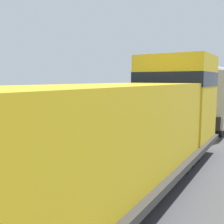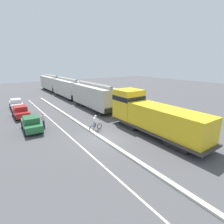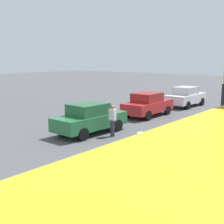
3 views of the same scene
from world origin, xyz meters
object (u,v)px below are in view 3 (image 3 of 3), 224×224
at_px(parked_car_green, 90,118).
at_px(parked_car_red, 148,104).
at_px(cyclist, 139,160).
at_px(pedestrian_by_cars, 113,120).
at_px(parked_car_white, 186,97).

relative_size(parked_car_green, parked_car_red, 1.01).
relative_size(cyclist, pedestrian_by_cars, 1.06).
relative_size(parked_car_red, pedestrian_by_cars, 2.60).
distance_m(parked_car_green, parked_car_white, 11.64).
bearing_deg(cyclist, parked_car_white, 110.70).
relative_size(parked_car_white, cyclist, 2.47).
distance_m(parked_car_red, parked_car_white, 5.57).
bearing_deg(pedestrian_by_cars, cyclist, -43.31).
bearing_deg(parked_car_white, parked_car_red, -91.49).
height_order(parked_car_red, parked_car_white, same).
distance_m(parked_car_green, pedestrian_by_cars, 1.37).
distance_m(cyclist, pedestrian_by_cars, 6.15).
bearing_deg(parked_car_white, cyclist, -69.30).
bearing_deg(parked_car_green, pedestrian_by_cars, 10.94).
relative_size(parked_car_green, cyclist, 2.49).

